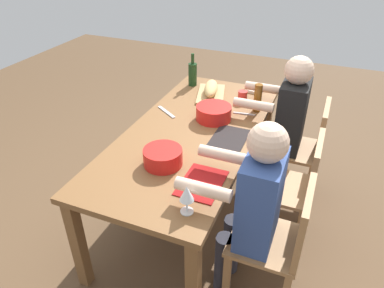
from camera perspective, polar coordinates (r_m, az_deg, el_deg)
name	(u,v)px	position (r m, az deg, el deg)	size (l,w,h in m)	color
ground_plane	(192,209)	(2.99, 0.00, -10.23)	(8.00, 8.00, 0.00)	brown
dining_table	(192,141)	(2.59, 0.00, 0.53)	(1.92, 0.87, 0.74)	brown
chair_near_left	(280,239)	(2.16, 13.88, -14.45)	(0.40, 0.40, 0.85)	#9E7044
diner_near_left	(252,202)	(2.03, 9.54, -9.09)	(0.41, 0.53, 1.20)	#2D2D38
chair_near_center	(295,185)	(2.56, 16.02, -6.22)	(0.40, 0.40, 0.85)	#9E7044
chair_near_right	(305,146)	(3.00, 17.52, -0.29)	(0.40, 0.40, 0.85)	#9E7044
diner_near_right	(286,118)	(2.90, 14.65, 4.02)	(0.41, 0.53, 1.20)	#2D2D38
serving_bowl_salad	(163,156)	(2.18, -4.66, -1.92)	(0.24, 0.24, 0.11)	red
serving_bowl_fruit	(214,112)	(2.68, 3.47, 5.11)	(0.26, 0.26, 0.11)	red
cutting_board	(211,94)	(3.09, 3.01, 7.90)	(0.40, 0.22, 0.02)	tan
bread_loaf	(211,88)	(3.07, 3.04, 8.84)	(0.32, 0.11, 0.09)	tan
wine_bottle	(193,74)	(3.25, 0.10, 11.11)	(0.08, 0.08, 0.29)	#193819
beer_bottle	(258,98)	(2.83, 10.40, 7.21)	(0.06, 0.06, 0.22)	brown
wine_glass	(187,194)	(1.81, -0.84, -8.02)	(0.08, 0.08, 0.17)	silver
placemat_near_left	(202,183)	(2.06, 1.57, -6.18)	(0.32, 0.23, 0.01)	maroon
placemat_near_center	(229,138)	(2.47, 5.95, 0.93)	(0.32, 0.23, 0.01)	black
cup_near_right	(242,96)	(2.99, 8.03, 7.51)	(0.08, 0.08, 0.09)	red
fork_near_right	(244,114)	(2.80, 8.31, 4.78)	(0.02, 0.17, 0.01)	silver
carving_knife	(166,112)	(2.81, -4.09, 5.12)	(0.23, 0.02, 0.01)	silver
napkin_stack	(256,90)	(3.22, 10.10, 8.50)	(0.14, 0.14, 0.02)	white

